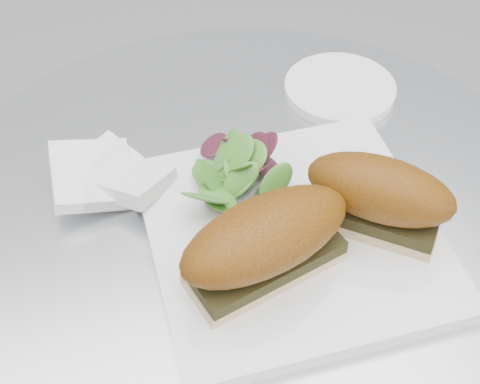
# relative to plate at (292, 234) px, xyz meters

# --- Properties ---
(table) EXTENTS (0.70, 0.70, 0.73)m
(table) POSITION_rel_plate_xyz_m (-0.03, 0.03, -0.25)
(table) COLOR silver
(table) RESTS_ON ground
(plate) EXTENTS (0.28, 0.28, 0.02)m
(plate) POSITION_rel_plate_xyz_m (0.00, 0.00, 0.00)
(plate) COLOR white
(plate) RESTS_ON table
(sandwich_left) EXTENTS (0.18, 0.11, 0.08)m
(sandwich_left) POSITION_rel_plate_xyz_m (-0.04, -0.04, 0.05)
(sandwich_left) COLOR #D1B282
(sandwich_left) RESTS_ON plate
(sandwich_right) EXTENTS (0.15, 0.14, 0.08)m
(sandwich_right) POSITION_rel_plate_xyz_m (0.07, -0.02, 0.05)
(sandwich_right) COLOR #D1B282
(sandwich_right) RESTS_ON plate
(salad) EXTENTS (0.11, 0.11, 0.05)m
(salad) POSITION_rel_plate_xyz_m (-0.03, 0.07, 0.03)
(salad) COLOR #56922F
(salad) RESTS_ON plate
(napkin) EXTENTS (0.14, 0.14, 0.02)m
(napkin) POSITION_rel_plate_xyz_m (-0.15, 0.12, 0.00)
(napkin) COLOR white
(napkin) RESTS_ON table
(saucer) EXTENTS (0.13, 0.13, 0.01)m
(saucer) POSITION_rel_plate_xyz_m (0.14, 0.20, -0.00)
(saucer) COLOR white
(saucer) RESTS_ON table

